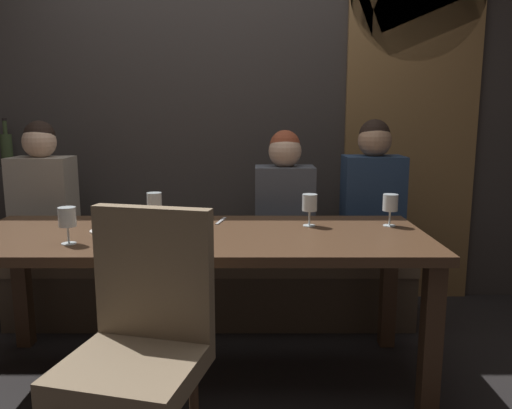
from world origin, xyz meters
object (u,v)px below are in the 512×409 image
object	(u,v)px
chair_near_side	(142,332)
diner_far_end	(373,191)
wine_glass_center_front	(310,203)
wine_bottle_pale_label	(7,149)
banquette_bench	(211,286)
espresso_cup	(102,227)
diner_bearded	(285,196)
wine_glass_end_left	(67,218)
fork_on_table	(221,221)
diner_redhead	(43,191)
dining_table	(197,251)
wine_glass_far_right	(155,202)
wine_glass_end_right	(391,204)

from	to	relation	value
chair_near_side	diner_far_end	distance (m)	1.81
chair_near_side	wine_glass_center_front	distance (m)	1.14
chair_near_side	wine_glass_center_front	bearing A→B (deg)	52.79
wine_bottle_pale_label	wine_glass_center_front	distance (m)	2.17
banquette_bench	espresso_cup	bearing A→B (deg)	-124.15
chair_near_side	diner_bearded	xyz separation A→B (m)	(0.57, 1.42, 0.25)
espresso_cup	wine_glass_end_left	bearing A→B (deg)	-108.78
espresso_cup	fork_on_table	bearing A→B (deg)	23.27
diner_far_end	wine_bottle_pale_label	bearing A→B (deg)	170.95
banquette_bench	fork_on_table	xyz separation A→B (m)	(0.10, -0.44, 0.51)
diner_redhead	espresso_cup	distance (m)	0.89
dining_table	chair_near_side	size ratio (longest dim) A/B	2.24
wine_glass_center_front	diner_redhead	bearing A→B (deg)	160.87
wine_glass_far_right	wine_glass_center_front	bearing A→B (deg)	-3.66
wine_glass_end_left	espresso_cup	world-z (taller)	wine_glass_end_left
wine_glass_far_right	dining_table	bearing A→B (deg)	-40.78
chair_near_side	wine_glass_center_front	xyz separation A→B (m)	(0.67, 0.88, 0.30)
diner_bearded	diner_far_end	world-z (taller)	diner_far_end
diner_far_end	wine_glass_end_left	xyz separation A→B (m)	(-1.54, -0.89, 0.02)
fork_on_table	diner_redhead	bearing A→B (deg)	169.76
diner_far_end	wine_glass_end_left	bearing A→B (deg)	-149.85
banquette_bench	diner_bearded	xyz separation A→B (m)	(0.46, -0.00, 0.58)
banquette_bench	espresso_cup	size ratio (longest dim) A/B	20.83
diner_far_end	espresso_cup	world-z (taller)	diner_far_end
wine_glass_end_right	wine_glass_far_right	xyz separation A→B (m)	(-1.21, 0.05, 0.00)
chair_near_side	diner_redhead	xyz separation A→B (m)	(-0.91, 1.43, 0.28)
chair_near_side	diner_redhead	world-z (taller)	diner_redhead
diner_redhead	diner_far_end	distance (m)	2.02
wine_glass_end_right	wine_glass_end_left	distance (m)	1.55
wine_glass_end_left	espresso_cup	xyz separation A→B (m)	(0.08, 0.23, -0.09)
diner_bearded	espresso_cup	xyz separation A→B (m)	(-0.92, -0.68, -0.04)
banquette_bench	wine_glass_center_front	bearing A→B (deg)	-44.33
chair_near_side	wine_glass_far_right	xyz separation A→B (m)	(-0.13, 0.93, 0.30)
diner_redhead	espresso_cup	world-z (taller)	diner_redhead
wine_bottle_pale_label	diner_far_end	bearing A→B (deg)	-9.05
wine_glass_center_front	espresso_cup	size ratio (longest dim) A/B	1.37
diner_redhead	fork_on_table	size ratio (longest dim) A/B	4.79
dining_table	chair_near_side	bearing A→B (deg)	-98.63
dining_table	wine_glass_end_left	distance (m)	0.61
diner_bearded	wine_glass_end_left	world-z (taller)	diner_bearded
diner_bearded	diner_far_end	bearing A→B (deg)	-1.66
diner_bearded	fork_on_table	bearing A→B (deg)	-129.65
diner_bearded	fork_on_table	world-z (taller)	diner_bearded
wine_glass_end_right	wine_glass_end_left	world-z (taller)	same
diner_far_end	wine_glass_end_right	distance (m)	0.53
banquette_bench	wine_glass_far_right	xyz separation A→B (m)	(-0.24, -0.49, 0.63)
dining_table	diner_bearded	bearing A→B (deg)	56.64
wine_glass_far_right	wine_glass_end_right	bearing A→B (deg)	-2.48
banquette_bench	chair_near_side	distance (m)	1.46
dining_table	banquette_bench	distance (m)	0.82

